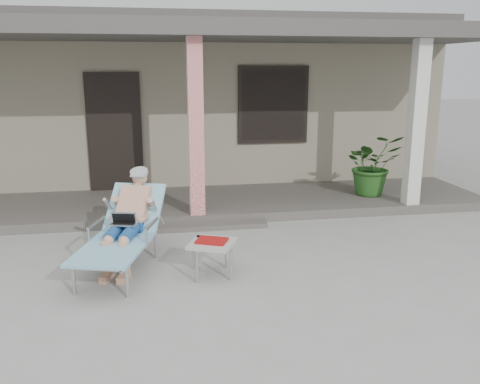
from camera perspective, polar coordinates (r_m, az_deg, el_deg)
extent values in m
plane|color=#9E9E99|center=(5.85, -2.86, -9.67)|extent=(60.00, 60.00, 0.00)
cube|color=gray|center=(11.88, -6.80, 9.73)|extent=(10.00, 5.00, 3.00)
cube|color=#474442|center=(11.88, -7.04, 17.70)|extent=(10.40, 5.40, 0.30)
cube|color=black|center=(9.39, -13.89, 6.52)|extent=(0.95, 0.06, 2.10)
cube|color=black|center=(9.59, 3.75, 9.73)|extent=(1.20, 0.06, 1.30)
cube|color=black|center=(9.58, 3.76, 9.73)|extent=(1.32, 0.05, 1.42)
cube|color=#605B56|center=(8.65, -5.27, -1.34)|extent=(10.00, 2.00, 0.15)
cube|color=red|center=(7.56, -4.98, 7.12)|extent=(0.22, 0.22, 2.61)
cube|color=silver|center=(8.59, 19.18, 7.22)|extent=(0.22, 0.22, 2.61)
cube|color=#474442|center=(8.37, -5.72, 17.53)|extent=(10.00, 2.30, 0.24)
cube|color=#605B56|center=(7.57, -4.56, -3.86)|extent=(2.00, 0.30, 0.07)
cylinder|color=#B7B7BC|center=(5.66, -18.18, -9.32)|extent=(0.04, 0.04, 0.35)
cylinder|color=#B7B7BC|center=(5.46, -12.57, -9.83)|extent=(0.04, 0.04, 0.35)
cylinder|color=#B7B7BC|center=(6.62, -14.26, -5.64)|extent=(0.04, 0.04, 0.35)
cylinder|color=#B7B7BC|center=(6.45, -9.43, -5.92)|extent=(0.04, 0.04, 0.35)
cube|color=#B7B7BC|center=(5.85, -14.06, -6.32)|extent=(0.87, 1.25, 0.03)
cube|color=#82BBC9|center=(5.84, -14.07, -6.11)|extent=(0.97, 1.31, 0.04)
cube|color=#B7B7BC|center=(6.53, -11.71, -2.05)|extent=(0.71, 0.68, 0.46)
cube|color=#82BBC9|center=(6.52, -11.72, -1.78)|extent=(0.81, 0.77, 0.52)
cylinder|color=#AEAEB0|center=(6.67, -11.20, 2.24)|extent=(0.28, 0.28, 0.12)
cube|color=silver|center=(6.15, -12.88, -3.46)|extent=(0.36, 0.29, 0.22)
cube|color=#B4B4AF|center=(5.82, -3.18, -5.78)|extent=(0.63, 0.63, 0.04)
cylinder|color=#B7B7BC|center=(5.69, -4.85, -8.42)|extent=(0.03, 0.03, 0.36)
cylinder|color=#B7B7BC|center=(5.73, -1.01, -8.20)|extent=(0.03, 0.03, 0.36)
cylinder|color=#B7B7BC|center=(6.05, -5.17, -7.06)|extent=(0.03, 0.03, 0.36)
cylinder|color=#B7B7BC|center=(6.09, -1.56, -6.87)|extent=(0.03, 0.03, 0.36)
cube|color=#A71111|center=(5.80, -3.18, -5.47)|extent=(0.41, 0.36, 0.03)
cube|color=black|center=(5.92, -3.32, -5.12)|extent=(0.31, 0.15, 0.03)
imported|color=#26591E|center=(9.14, 14.63, 3.00)|extent=(0.98, 0.86, 1.07)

